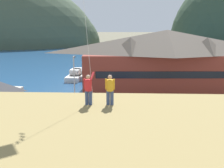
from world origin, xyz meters
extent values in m
plane|color=#66604C|center=(0.00, 0.00, 0.00)|extent=(600.00, 600.00, 0.00)
cube|color=slate|center=(0.00, 5.00, 0.05)|extent=(40.00, 20.00, 0.10)
cube|color=navy|center=(0.00, 60.00, 0.01)|extent=(360.00, 84.00, 0.03)
ellipsoid|color=#3D4C38|center=(-57.48, 116.05, 0.00)|extent=(95.54, 51.30, 53.40)
cube|color=brown|center=(9.69, 20.76, 3.21)|extent=(27.93, 9.71, 6.41)
cube|color=black|center=(9.87, 16.45, 3.53)|extent=(23.44, 1.07, 1.10)
pyramid|color=#60564C|center=(9.69, 20.76, 8.34)|extent=(29.62, 10.64, 3.85)
pyramid|color=#60564C|center=(3.55, 19.01, 7.78)|extent=(4.90, 4.90, 2.69)
pyramid|color=#60564C|center=(15.96, 19.53, 7.78)|extent=(4.90, 4.90, 2.69)
cube|color=#474C56|center=(2.29, 19.69, 1.59)|extent=(4.68, 4.37, 3.18)
pyramid|color=#47474C|center=(2.29, 19.69, 3.87)|extent=(5.06, 4.80, 1.39)
cube|color=black|center=(2.48, 17.68, 1.11)|extent=(1.10, 0.17, 2.23)
cube|color=#70604C|center=(-3.54, 33.10, 0.35)|extent=(3.20, 14.12, 0.70)
cube|color=silver|center=(-7.24, 29.15, 0.45)|extent=(3.36, 8.52, 0.90)
cube|color=white|center=(-7.24, 29.15, 0.98)|extent=(3.25, 8.26, 0.16)
cube|color=silver|center=(-7.29, 28.53, 1.61)|extent=(2.07, 2.65, 1.10)
cube|color=navy|center=(-0.01, 31.80, 0.45)|extent=(2.86, 7.51, 0.90)
cube|color=navy|center=(-0.01, 31.80, 0.98)|extent=(2.78, 7.29, 0.16)
cube|color=silver|center=(-0.05, 31.25, 1.61)|extent=(1.80, 2.32, 1.10)
cube|color=#A8A399|center=(-7.11, 30.14, 0.45)|extent=(3.19, 7.84, 0.90)
cube|color=#B7B2A8|center=(-7.11, 30.14, 0.98)|extent=(3.09, 7.60, 0.16)
cube|color=silver|center=(-7.05, 29.57, 1.61)|extent=(1.93, 2.45, 1.10)
cube|color=black|center=(-3.38, 5.76, 0.82)|extent=(4.26, 1.96, 0.80)
cube|color=black|center=(-3.23, 5.76, 1.57)|extent=(2.16, 1.68, 0.70)
cube|color=black|center=(-3.23, 5.76, 1.54)|extent=(2.20, 1.71, 0.32)
cylinder|color=black|center=(-4.78, 6.62, 0.42)|extent=(0.65, 0.24, 0.64)
cylinder|color=black|center=(-4.71, 4.79, 0.42)|extent=(0.65, 0.24, 0.64)
cylinder|color=black|center=(-2.05, 6.73, 0.42)|extent=(0.65, 0.24, 0.64)
cylinder|color=black|center=(-1.98, 4.89, 0.42)|extent=(0.65, 0.24, 0.64)
cube|color=navy|center=(-8.55, 6.88, 0.82)|extent=(4.35, 2.20, 0.80)
cube|color=navy|center=(-8.40, 6.87, 1.57)|extent=(2.24, 1.79, 0.70)
cube|color=black|center=(-8.40, 6.87, 1.54)|extent=(2.29, 1.83, 0.32)
cylinder|color=black|center=(-9.82, 7.93, 0.42)|extent=(0.66, 0.28, 0.64)
cylinder|color=black|center=(-10.00, 6.10, 0.42)|extent=(0.66, 0.28, 0.64)
cylinder|color=black|center=(-7.10, 7.67, 0.42)|extent=(0.66, 0.28, 0.64)
cylinder|color=black|center=(-7.28, 5.84, 0.42)|extent=(0.66, 0.28, 0.64)
cube|color=navy|center=(3.10, 5.64, 0.82)|extent=(4.22, 1.86, 0.80)
cube|color=navy|center=(2.95, 5.64, 1.57)|extent=(2.12, 1.63, 0.70)
cube|color=black|center=(2.95, 5.64, 1.54)|extent=(2.16, 1.66, 0.32)
cylinder|color=black|center=(4.48, 4.74, 0.42)|extent=(0.64, 0.23, 0.64)
cylinder|color=black|center=(4.45, 6.58, 0.42)|extent=(0.64, 0.23, 0.64)
cylinder|color=black|center=(1.75, 4.71, 0.42)|extent=(0.64, 0.23, 0.64)
cylinder|color=black|center=(1.72, 6.54, 0.42)|extent=(0.64, 0.23, 0.64)
cylinder|color=black|center=(11.60, -0.60, 0.42)|extent=(0.64, 0.23, 0.64)
cylinder|color=black|center=(11.57, 1.23, 0.42)|extent=(0.64, 0.23, 0.64)
cylinder|color=#ADADB2|center=(-4.15, 10.50, 3.59)|extent=(0.16, 0.16, 6.99)
cube|color=#4C4C51|center=(-4.15, 10.85, 6.99)|extent=(0.24, 0.70, 0.20)
cylinder|color=#384770|center=(0.27, -9.09, 7.25)|extent=(0.20, 0.20, 0.82)
cylinder|color=#384770|center=(0.48, -9.13, 7.25)|extent=(0.20, 0.20, 0.82)
cylinder|color=red|center=(0.38, -9.11, 7.98)|extent=(0.40, 0.40, 0.64)
sphere|color=tan|center=(0.38, -9.11, 8.46)|extent=(0.24, 0.24, 0.24)
cylinder|color=red|center=(0.59, -8.97, 8.48)|extent=(0.23, 0.57, 0.43)
cylinder|color=red|center=(0.16, -9.06, 8.05)|extent=(0.11, 0.11, 0.60)
cylinder|color=#384770|center=(1.49, -9.08, 7.25)|extent=(0.20, 0.20, 0.82)
cylinder|color=#384770|center=(1.71, -9.10, 7.25)|extent=(0.20, 0.20, 0.82)
cylinder|color=gold|center=(1.60, -9.09, 7.98)|extent=(0.40, 0.40, 0.64)
sphere|color=tan|center=(1.60, -9.09, 8.46)|extent=(0.24, 0.24, 0.24)
cylinder|color=gold|center=(1.38, -9.07, 8.05)|extent=(0.11, 0.11, 0.60)
cylinder|color=gold|center=(1.82, -9.11, 8.05)|extent=(0.11, 0.11, 0.60)
camera|label=1|loc=(2.29, -23.29, 11.44)|focal=41.65mm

